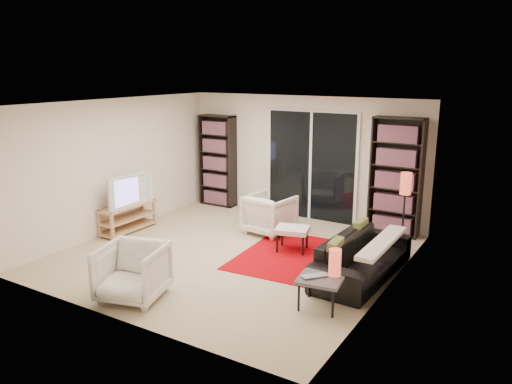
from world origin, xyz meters
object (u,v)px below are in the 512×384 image
side_table (321,280)px  floor_lamp (405,192)px  tv_stand (128,217)px  ottoman (292,231)px  armchair_front (132,272)px  sofa (363,257)px  bookshelf_left (217,161)px  armchair_back (270,214)px  bookshelf_right (396,177)px

side_table → floor_lamp: (0.32, 2.53, 0.63)m
tv_stand → ottoman: tv_stand is taller
armchair_front → floor_lamp: 4.39m
tv_stand → armchair_front: bearing=-43.6°
tv_stand → ottoman: 3.11m
armchair_front → ottoman: (0.96, 2.62, -0.02)m
armchair_front → ottoman: size_ratio=1.29×
side_table → floor_lamp: 2.62m
sofa → side_table: bearing=176.7°
bookshelf_left → armchair_back: (1.92, -1.10, -0.62)m
side_table → floor_lamp: bearing=82.8°
floor_lamp → bookshelf_left: bearing=169.8°
bookshelf_left → armchair_front: (1.73, -4.32, -0.61)m
armchair_back → armchair_front: size_ratio=0.98×
ottoman → armchair_front: bearing=-110.2°
sofa → armchair_back: size_ratio=2.58×
sofa → ottoman: sofa is taller
bookshelf_right → floor_lamp: (0.37, -0.76, -0.06)m
side_table → bookshelf_left: bearing=139.9°
bookshelf_left → tv_stand: bearing=-98.4°
armchair_back → ottoman: (0.77, -0.60, -0.01)m
sofa → ottoman: size_ratio=3.27×
side_table → sofa: bearing=84.2°
sofa → bookshelf_right: bearing=7.2°
bookshelf_left → sofa: bearing=-27.5°
bookshelf_right → armchair_front: size_ratio=2.62×
bookshelf_right → sofa: bearing=-85.3°
bookshelf_right → armchair_front: (-2.12, -4.32, -0.69)m
sofa → armchair_back: armchair_back is taller
side_table → floor_lamp: floor_lamp is taller
bookshelf_left → armchair_back: bookshelf_left is taller
bookshelf_right → tv_stand: 4.87m
sofa → ottoman: 1.39m
sofa → armchair_back: (-2.10, 0.99, 0.06)m
ottoman → sofa: bearing=-16.4°
ottoman → side_table: 1.99m
bookshelf_right → tv_stand: bookshelf_right is taller
armchair_front → armchair_back: bearing=70.3°
armchair_back → ottoman: bearing=149.2°
sofa → bookshelf_left: bearing=65.0°
bookshelf_left → floor_lamp: (4.22, -0.76, 0.01)m
bookshelf_left → floor_lamp: size_ratio=1.49×
bookshelf_left → armchair_back: size_ratio=2.49×
tv_stand → side_table: (4.25, -0.94, 0.10)m
bookshelf_right → armchair_back: bearing=-150.2°
tv_stand → floor_lamp: size_ratio=0.88×
armchair_front → sofa: bearing=27.9°
armchair_back → floor_lamp: floor_lamp is taller
armchair_back → tv_stand: bearing=36.0°
bookshelf_right → armchair_back: bookshelf_right is taller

